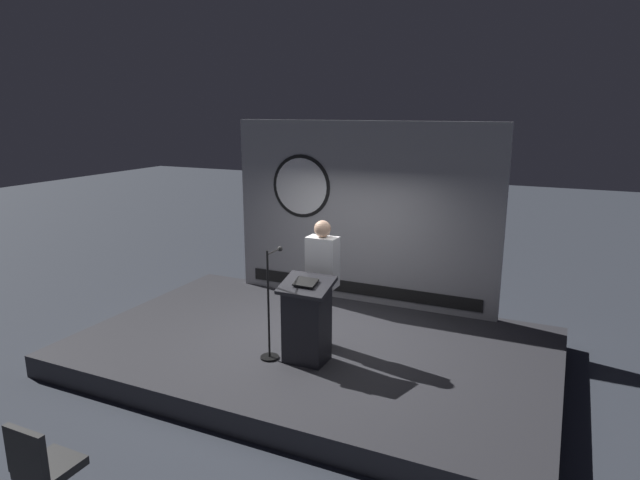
% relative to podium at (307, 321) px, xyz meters
% --- Properties ---
extents(ground_plane, '(40.00, 40.00, 0.00)m').
position_rel_podium_xyz_m(ground_plane, '(-0.19, 0.55, -0.83)').
color(ground_plane, '#383D47').
extents(stage_platform, '(6.40, 4.00, 0.30)m').
position_rel_podium_xyz_m(stage_platform, '(-0.19, 0.55, -0.68)').
color(stage_platform, '#333338').
rests_on(stage_platform, ground).
extents(banner_display, '(4.46, 0.12, 2.95)m').
position_rel_podium_xyz_m(banner_display, '(-0.22, 2.40, 0.94)').
color(banner_display, '#9E9EA3').
rests_on(banner_display, stage_platform).
extents(podium, '(0.64, 0.49, 1.10)m').
position_rel_podium_xyz_m(podium, '(0.00, 0.00, 0.00)').
color(podium, '#26262B').
rests_on(podium, stage_platform).
extents(speaker_person, '(0.40, 0.26, 1.74)m').
position_rel_podium_xyz_m(speaker_person, '(-0.00, 0.48, 0.36)').
color(speaker_person, black).
rests_on(speaker_person, stage_platform).
extents(microphone_stand, '(0.24, 0.48, 1.43)m').
position_rel_podium_xyz_m(microphone_stand, '(-0.46, -0.11, -0.03)').
color(microphone_stand, black).
rests_on(microphone_stand, stage_platform).
extents(audience_chair_left, '(0.44, 0.45, 0.89)m').
position_rel_podium_xyz_m(audience_chair_left, '(-1.00, -3.08, -0.34)').
color(audience_chair_left, black).
rests_on(audience_chair_left, ground).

